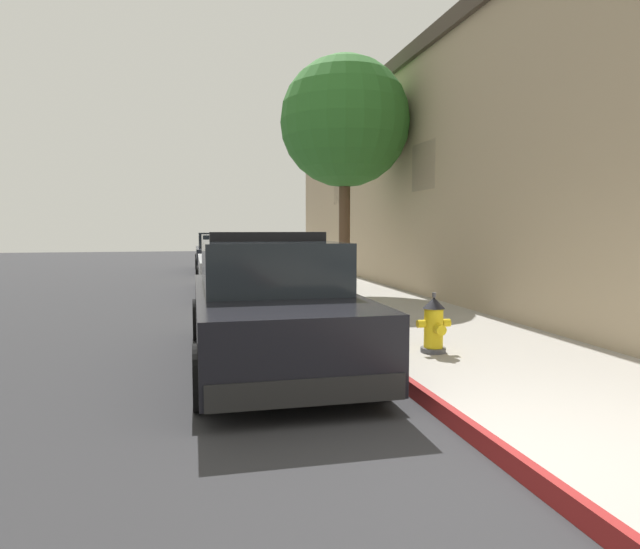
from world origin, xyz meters
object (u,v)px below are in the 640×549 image
police_cruiser (270,305)px  fire_hydrant (434,325)px  parked_car_dark_far (219,253)px  street_tree (345,123)px  parked_car_silver_ahead (234,266)px

police_cruiser → fire_hydrant: bearing=-16.5°
parked_car_dark_far → street_tree: (2.66, -9.62, 3.58)m
fire_hydrant → street_tree: street_tree is taller
parked_car_dark_far → fire_hydrant: (1.91, -16.53, -0.23)m
parked_car_silver_ahead → parked_car_dark_far: (-0.02, 8.11, 0.00)m
parked_car_silver_ahead → parked_car_dark_far: 8.11m
police_cruiser → fire_hydrant: 2.11m
police_cruiser → parked_car_silver_ahead: 7.82m
police_cruiser → street_tree: street_tree is taller
parked_car_dark_far → police_cruiser: bearing=-90.3°
fire_hydrant → parked_car_dark_far: bearing=96.6°
police_cruiser → street_tree: size_ratio=0.84×
parked_car_dark_far → street_tree: street_tree is taller
parked_car_silver_ahead → parked_car_dark_far: size_ratio=1.00×
police_cruiser → parked_car_dark_far: 15.93m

